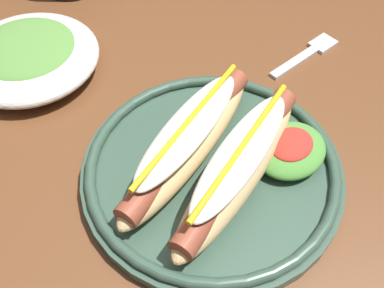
# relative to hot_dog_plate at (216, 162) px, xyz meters

# --- Properties ---
(dining_table) EXTENTS (1.19, 0.96, 0.74)m
(dining_table) POSITION_rel_hot_dog_plate_xyz_m (0.02, 0.10, -0.12)
(dining_table) COLOR brown
(dining_table) RESTS_ON ground_plane
(hot_dog_plate) EXTENTS (0.28, 0.28, 0.08)m
(hot_dog_plate) POSITION_rel_hot_dog_plate_xyz_m (0.00, 0.00, 0.00)
(hot_dog_plate) COLOR #334C3D
(hot_dog_plate) RESTS_ON dining_table
(fork) EXTENTS (0.12, 0.03, 0.00)m
(fork) POSITION_rel_hot_dog_plate_xyz_m (0.24, 0.04, -0.02)
(fork) COLOR silver
(fork) RESTS_ON dining_table
(side_bowl) EXTENTS (0.18, 0.18, 0.05)m
(side_bowl) POSITION_rel_hot_dog_plate_xyz_m (-0.04, 0.29, -0.00)
(side_bowl) COLOR silver
(side_bowl) RESTS_ON dining_table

